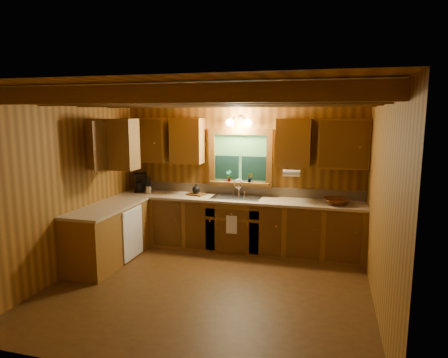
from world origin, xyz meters
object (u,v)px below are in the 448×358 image
(coffee_maker, at_px, (140,183))
(cutting_board, at_px, (196,194))
(sink, at_px, (236,200))
(wicker_basket, at_px, (336,201))

(coffee_maker, xyz_separation_m, cutting_board, (1.09, -0.03, -0.15))
(coffee_maker, relative_size, cutting_board, 1.13)
(cutting_board, bearing_deg, sink, 9.38)
(cutting_board, bearing_deg, wicker_basket, 9.51)
(coffee_maker, height_order, cutting_board, coffee_maker)
(cutting_board, relative_size, wicker_basket, 0.75)
(sink, relative_size, coffee_maker, 2.42)
(sink, bearing_deg, wicker_basket, -2.64)
(sink, relative_size, cutting_board, 2.74)
(coffee_maker, bearing_deg, cutting_board, -24.24)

